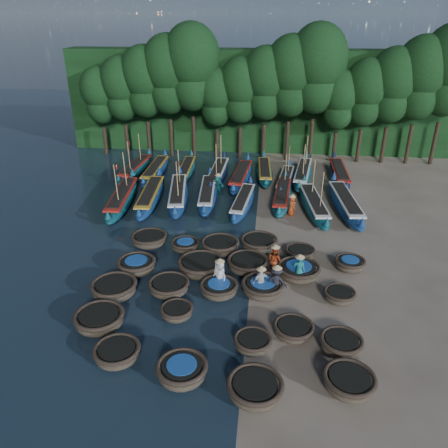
# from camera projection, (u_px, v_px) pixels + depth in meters

# --- Properties ---
(ground) EXTENTS (120.00, 120.00, 0.00)m
(ground) POSITION_uv_depth(u_px,v_px,m) (253.00, 260.00, 25.73)
(ground) COLOR gray
(ground) RESTS_ON ground
(foliage_wall) EXTENTS (40.00, 3.00, 10.00)m
(foliage_wall) POSITION_uv_depth(u_px,v_px,m) (264.00, 101.00, 44.59)
(foliage_wall) COLOR black
(foliage_wall) RESTS_ON ground
(coracle_1) EXTENTS (2.30, 2.30, 0.72)m
(coracle_1) POSITION_uv_depth(u_px,v_px,m) (117.00, 353.00, 18.10)
(coracle_1) COLOR brown
(coracle_1) RESTS_ON ground
(coracle_2) EXTENTS (2.44, 2.44, 0.80)m
(coracle_2) POSITION_uv_depth(u_px,v_px,m) (182.00, 371.00, 17.13)
(coracle_2) COLOR brown
(coracle_2) RESTS_ON ground
(coracle_3) EXTENTS (2.64, 2.64, 0.77)m
(coracle_3) POSITION_uv_depth(u_px,v_px,m) (255.00, 388.00, 16.35)
(coracle_3) COLOR brown
(coracle_3) RESTS_ON ground
(coracle_4) EXTENTS (2.38, 2.38, 0.74)m
(coracle_4) POSITION_uv_depth(u_px,v_px,m) (349.00, 382.00, 16.66)
(coracle_4) COLOR brown
(coracle_4) RESTS_ON ground
(coracle_5) EXTENTS (2.34, 2.34, 0.79)m
(coracle_5) POSITION_uv_depth(u_px,v_px,m) (99.00, 319.00, 20.02)
(coracle_5) COLOR brown
(coracle_5) RESTS_ON ground
(coracle_6) EXTENTS (1.69, 1.69, 0.64)m
(coracle_6) POSITION_uv_depth(u_px,v_px,m) (177.00, 311.00, 20.68)
(coracle_6) COLOR brown
(coracle_6) RESTS_ON ground
(coracle_7) EXTENTS (1.68, 1.68, 0.66)m
(coracle_7) POSITION_uv_depth(u_px,v_px,m) (253.00, 342.00, 18.72)
(coracle_7) COLOR brown
(coracle_7) RESTS_ON ground
(coracle_8) EXTENTS (1.93, 1.93, 0.66)m
(coracle_8) POSITION_uv_depth(u_px,v_px,m) (293.00, 330.00, 19.48)
(coracle_8) COLOR brown
(coracle_8) RESTS_ON ground
(coracle_9) EXTENTS (1.93, 1.93, 0.74)m
(coracle_9) POSITION_uv_depth(u_px,v_px,m) (341.00, 344.00, 18.57)
(coracle_9) COLOR brown
(coracle_9) RESTS_ON ground
(coracle_10) EXTENTS (2.62, 2.62, 0.83)m
(coracle_10) POSITION_uv_depth(u_px,v_px,m) (114.00, 288.00, 22.23)
(coracle_10) COLOR brown
(coracle_10) RESTS_ON ground
(coracle_11) EXTENTS (2.49, 2.49, 0.73)m
(coracle_11) POSITION_uv_depth(u_px,v_px,m) (169.00, 286.00, 22.50)
(coracle_11) COLOR brown
(coracle_11) RESTS_ON ground
(coracle_12) EXTENTS (2.34, 2.34, 0.75)m
(coracle_12) POSITION_uv_depth(u_px,v_px,m) (219.00, 288.00, 22.30)
(coracle_12) COLOR brown
(coracle_12) RESTS_ON ground
(coracle_13) EXTENTS (2.74, 2.74, 0.79)m
(coracle_13) POSITION_uv_depth(u_px,v_px,m) (263.00, 287.00, 22.36)
(coracle_13) COLOR brown
(coracle_13) RESTS_ON ground
(coracle_14) EXTENTS (1.64, 1.64, 0.65)m
(coracle_14) POSITION_uv_depth(u_px,v_px,m) (339.00, 295.00, 21.87)
(coracle_14) COLOR brown
(coracle_14) RESTS_ON ground
(coracle_15) EXTENTS (2.24, 2.24, 0.83)m
(coracle_15) POSITION_uv_depth(u_px,v_px,m) (137.00, 265.00, 24.25)
(coracle_15) COLOR brown
(coracle_15) RESTS_ON ground
(coracle_16) EXTENTS (2.70, 2.70, 0.85)m
(coracle_16) POSITION_uv_depth(u_px,v_px,m) (201.00, 266.00, 24.21)
(coracle_16) COLOR brown
(coracle_16) RESTS_ON ground
(coracle_17) EXTENTS (2.65, 2.65, 0.81)m
(coracle_17) POSITION_uv_depth(u_px,v_px,m) (248.00, 264.00, 24.43)
(coracle_17) COLOR brown
(coracle_17) RESTS_ON ground
(coracle_18) EXTENTS (2.39, 2.39, 0.80)m
(coracle_18) POSITION_uv_depth(u_px,v_px,m) (299.00, 271.00, 23.78)
(coracle_18) COLOR brown
(coracle_18) RESTS_ON ground
(coracle_19) EXTENTS (1.84, 1.84, 0.68)m
(coracle_19) POSITION_uv_depth(u_px,v_px,m) (350.00, 264.00, 24.58)
(coracle_19) COLOR brown
(coracle_19) RESTS_ON ground
(coracle_20) EXTENTS (2.25, 2.25, 0.76)m
(coracle_20) POSITION_uv_depth(u_px,v_px,m) (149.00, 239.00, 27.16)
(coracle_20) COLOR brown
(coracle_20) RESTS_ON ground
(coracle_21) EXTENTS (2.08, 2.08, 0.64)m
(coracle_21) POSITION_uv_depth(u_px,v_px,m) (185.00, 245.00, 26.61)
(coracle_21) COLOR brown
(coracle_21) RESTS_ON ground
(coracle_22) EXTENTS (2.57, 2.57, 0.83)m
(coracle_22) POSITION_uv_depth(u_px,v_px,m) (220.00, 246.00, 26.32)
(coracle_22) COLOR brown
(coracle_22) RESTS_ON ground
(coracle_23) EXTENTS (2.29, 2.29, 0.79)m
(coracle_23) POSITION_uv_depth(u_px,v_px,m) (259.00, 243.00, 26.67)
(coracle_23) COLOR brown
(coracle_23) RESTS_ON ground
(coracle_24) EXTENTS (2.22, 2.22, 0.65)m
(coracle_24) POSITION_uv_depth(u_px,v_px,m) (300.00, 253.00, 25.76)
(coracle_24) COLOR brown
(coracle_24) RESTS_ON ground
(long_boat_1) EXTENTS (2.45, 8.93, 3.81)m
(long_boat_1) POSITION_uv_depth(u_px,v_px,m) (122.00, 198.00, 32.71)
(long_boat_1) COLOR #0E4151
(long_boat_1) RESTS_ON ground
(long_boat_2) EXTENTS (2.18, 8.77, 1.55)m
(long_boat_2) POSITION_uv_depth(u_px,v_px,m) (150.00, 196.00, 33.14)
(long_boat_2) COLOR navy
(long_boat_2) RESTS_ON ground
(long_boat_3) EXTENTS (2.86, 8.76, 3.76)m
(long_boat_3) POSITION_uv_depth(u_px,v_px,m) (178.00, 194.00, 33.45)
(long_boat_3) COLOR navy
(long_boat_3) RESTS_ON ground
(long_boat_4) EXTENTS (2.07, 8.26, 1.46)m
(long_boat_4) POSITION_uv_depth(u_px,v_px,m) (207.00, 194.00, 33.63)
(long_boat_4) COLOR navy
(long_boat_4) RESTS_ON ground
(long_boat_5) EXTENTS (2.09, 7.58, 1.34)m
(long_boat_5) POSITION_uv_depth(u_px,v_px,m) (243.00, 202.00, 32.33)
(long_boat_5) COLOR navy
(long_boat_5) RESTS_ON ground
(long_boat_6) EXTENTS (2.04, 7.91, 1.40)m
(long_boat_6) POSITION_uv_depth(u_px,v_px,m) (282.00, 196.00, 33.28)
(long_boat_6) COLOR #0E4151
(long_boat_6) RESTS_ON ground
(long_boat_7) EXTENTS (2.45, 8.43, 3.60)m
(long_boat_7) POSITION_uv_depth(u_px,v_px,m) (314.00, 204.00, 31.74)
(long_boat_7) COLOR #0E4151
(long_boat_7) RESTS_ON ground
(long_boat_8) EXTENTS (2.35, 9.06, 1.60)m
(long_boat_8) POSITION_uv_depth(u_px,v_px,m) (345.00, 203.00, 31.82)
(long_boat_8) COLOR navy
(long_boat_8) RESTS_ON ground
(long_boat_9) EXTENTS (1.96, 8.09, 3.44)m
(long_boat_9) POSITION_uv_depth(u_px,v_px,m) (136.00, 169.00, 39.13)
(long_boat_9) COLOR #0E4151
(long_boat_9) RESTS_ON ground
(long_boat_10) EXTENTS (1.46, 8.29, 1.46)m
(long_boat_10) POSITION_uv_depth(u_px,v_px,m) (155.00, 171.00, 38.63)
(long_boat_10) COLOR navy
(long_boat_10) RESTS_ON ground
(long_boat_11) EXTENTS (1.60, 7.50, 1.32)m
(long_boat_11) POSITION_uv_depth(u_px,v_px,m) (186.00, 169.00, 39.07)
(long_boat_11) COLOR #0E4151
(long_boat_11) RESTS_ON ground
(long_boat_12) EXTENTS (1.75, 8.68, 3.69)m
(long_boat_12) POSITION_uv_depth(u_px,v_px,m) (218.00, 174.00, 37.77)
(long_boat_12) COLOR #0F1D38
(long_boat_12) RESTS_ON ground
(long_boat_13) EXTENTS (2.20, 8.44, 1.49)m
(long_boat_13) POSITION_uv_depth(u_px,v_px,m) (241.00, 176.00, 37.28)
(long_boat_13) COLOR navy
(long_boat_13) RESTS_ON ground
(long_boat_14) EXTENTS (1.75, 7.89, 1.39)m
(long_boat_14) POSITION_uv_depth(u_px,v_px,m) (265.00, 172.00, 38.47)
(long_boat_14) COLOR #0E4151
(long_boat_14) RESTS_ON ground
(long_boat_15) EXTENTS (2.25, 7.41, 3.18)m
(long_boat_15) POSITION_uv_depth(u_px,v_px,m) (285.00, 180.00, 36.57)
(long_boat_15) COLOR navy
(long_boat_15) RESTS_ON ground
(long_boat_16) EXTENTS (2.64, 8.52, 3.65)m
(long_boat_16) POSITION_uv_depth(u_px,v_px,m) (303.00, 174.00, 37.76)
(long_boat_16) COLOR #0E4151
(long_boat_16) RESTS_ON ground
(long_boat_17) EXTENTS (1.51, 8.43, 1.48)m
(long_boat_17) POSITION_uv_depth(u_px,v_px,m) (339.00, 174.00, 37.82)
(long_boat_17) COLOR #0F1D38
(long_boat_17) RESTS_ON ground
(fisherman_0) EXTENTS (1.03, 0.99, 1.98)m
(fisherman_0) POSITION_uv_depth(u_px,v_px,m) (220.00, 274.00, 22.56)
(fisherman_0) COLOR silver
(fisherman_0) RESTS_ON ground
(fisherman_1) EXTENTS (0.67, 0.52, 1.96)m
(fisherman_1) POSITION_uv_depth(u_px,v_px,m) (299.00, 269.00, 22.97)
(fisherman_1) COLOR #186666
(fisherman_1) RESTS_ON ground
(fisherman_2) EXTENTS (1.08, 1.09, 1.98)m
(fisherman_2) POSITION_uv_depth(u_px,v_px,m) (275.00, 260.00, 23.93)
(fisherman_2) COLOR #C6421A
(fisherman_2) RESTS_ON ground
(fisherman_3) EXTENTS (1.20, 0.84, 1.90)m
(fisherman_3) POSITION_uv_depth(u_px,v_px,m) (276.00, 281.00, 22.13)
(fisherman_3) COLOR black
(fisherman_3) RESTS_ON ground
(fisherman_4) EXTENTS (1.00, 0.80, 1.79)m
(fisherman_4) POSITION_uv_depth(u_px,v_px,m) (261.00, 280.00, 22.20)
(fisherman_4) COLOR silver
(fisherman_4) RESTS_ON ground
(fisherman_5) EXTENTS (1.49, 1.50, 1.93)m
(fisherman_5) POSITION_uv_depth(u_px,v_px,m) (218.00, 184.00, 34.53)
(fisherman_5) COLOR #186666
(fisherman_5) RESTS_ON ground
(fisherman_6) EXTENTS (0.79, 0.89, 1.72)m
(fisherman_6) POSITION_uv_depth(u_px,v_px,m) (292.00, 205.00, 31.06)
(fisherman_6) COLOR #C6421A
(fisherman_6) RESTS_ON ground
(tree_0) EXTENTS (3.68, 3.68, 8.68)m
(tree_0) POSITION_uv_depth(u_px,v_px,m) (100.00, 95.00, 42.53)
(tree_0) COLOR black
(tree_0) RESTS_ON ground
(tree_1) EXTENTS (4.09, 4.09, 9.65)m
(tree_1) POSITION_uv_depth(u_px,v_px,m) (122.00, 88.00, 42.02)
(tree_1) COLOR black
(tree_1) RESTS_ON ground
(tree_2) EXTENTS (4.51, 4.51, 10.63)m
(tree_2) POSITION_uv_depth(u_px,v_px,m) (145.00, 81.00, 41.51)
(tree_2) COLOR black
(tree_2) RESTS_ON ground
(tree_3) EXTENTS (4.92, 4.92, 11.60)m
(tree_3) POSITION_uv_depth(u_px,v_px,m) (168.00, 74.00, 41.01)
(tree_3) COLOR black
(tree_3) RESTS_ON ground
(tree_4) EXTENTS (5.34, 5.34, 12.58)m
(tree_4) POSITION_uv_depth(u_px,v_px,m) (192.00, 66.00, 40.50)
(tree_4) COLOR black
(tree_4) RESTS_ON ground
(tree_5) EXTENTS (3.68, 3.68, 8.68)m
(tree_5) POSITION_uv_depth(u_px,v_px,m) (217.00, 97.00, 41.46)
(tree_5) COLOR black
(tree_5) RESTS_ON ground
(tree_6) EXTENTS (4.09, 4.09, 9.65)m
(tree_6) POSITION_uv_depth(u_px,v_px,m) (241.00, 90.00, 40.95)
(tree_6) COLOR black
(tree_6) RESTS_ON ground
(tree_7) EXTENTS (4.51, 4.51, 10.63)m
(tree_7) POSITION_uv_depth(u_px,v_px,m) (266.00, 83.00, 40.44)
(tree_7) COLOR black
(tree_7) RESTS_ON ground
(tree_8) EXTENTS (4.92, 4.92, 11.60)m
(tree_8) POSITION_uv_depth(u_px,v_px,m) (291.00, 75.00, 39.93)
(tree_8) COLOR black
(tree_8) RESTS_ON ground
(tree_9) EXTENTS (5.34, 5.34, 12.58)m
(tree_9) POSITION_uv_depth(u_px,v_px,m) (317.00, 68.00, 39.42)
(tree_9) COLOR black
(tree_9) RESTS_ON ground
(tree_10) EXTENTS (3.68, 3.68, 8.68)m
(tree_10) POSITION_uv_depth(u_px,v_px,m) (340.00, 99.00, 40.38)
(tree_10) COLOR black
(tree_10) RESTS_ON ground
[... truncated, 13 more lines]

